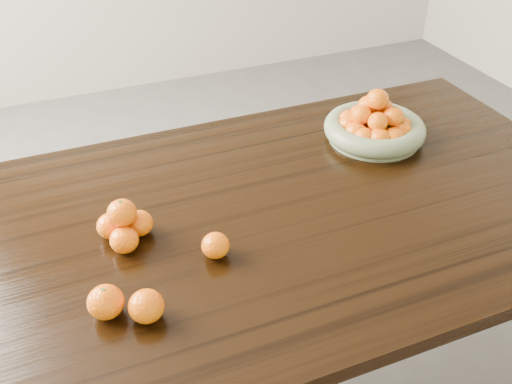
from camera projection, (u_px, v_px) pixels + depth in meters
name	position (u px, v px, depth m)	size (l,w,h in m)	color
dining_table	(238.00, 245.00, 1.47)	(2.00, 1.00, 0.75)	black
fruit_bowl	(375.00, 126.00, 1.72)	(0.31, 0.31, 0.16)	gray
orange_pyramid	(124.00, 225.00, 1.33)	(0.13, 0.13, 0.11)	orange
loose_orange_0	(106.00, 302.00, 1.14)	(0.08, 0.08, 0.07)	orange
loose_orange_1	(146.00, 306.00, 1.13)	(0.07, 0.07, 0.07)	orange
loose_orange_2	(216.00, 245.00, 1.29)	(0.07, 0.07, 0.06)	orange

